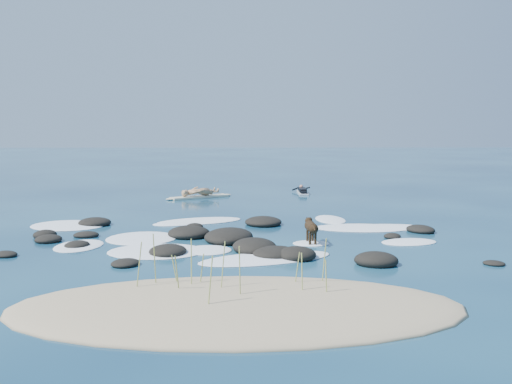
{
  "coord_description": "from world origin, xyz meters",
  "views": [
    {
      "loc": [
        0.15,
        -18.96,
        3.52
      ],
      "look_at": [
        0.63,
        4.0,
        0.9
      ],
      "focal_mm": 40.0,
      "sensor_mm": 36.0,
      "label": 1
    }
  ],
  "objects": [
    {
      "name": "standing_surfer_rig",
      "position": [
        -2.09,
        9.32,
        0.81
      ],
      "size": [
        3.26,
        2.17,
        2.06
      ],
      "rotation": [
        0.0,
        0.0,
        0.55
      ],
      "color": "beige",
      "rests_on": "ground"
    },
    {
      "name": "breaking_foam",
      "position": [
        -0.45,
        -0.62,
        0.01
      ],
      "size": [
        14.48,
        8.87,
        0.12
      ],
      "color": "white",
      "rests_on": "ground"
    },
    {
      "name": "reef_rocks",
      "position": [
        -0.46,
        -1.73,
        0.1
      ],
      "size": [
        13.76,
        7.42,
        0.5
      ],
      "color": "black",
      "rests_on": "ground"
    },
    {
      "name": "sand_dune",
      "position": [
        0.0,
        -8.2,
        0.0
      ],
      "size": [
        9.0,
        4.4,
        0.6
      ],
      "primitive_type": "ellipsoid",
      "color": "#9E8966",
      "rests_on": "ground"
    },
    {
      "name": "paddling_surfer_rig",
      "position": [
        3.26,
        11.22,
        0.13
      ],
      "size": [
        1.0,
        2.22,
        0.39
      ],
      "rotation": [
        0.0,
        0.0,
        1.57
      ],
      "color": "silver",
      "rests_on": "ground"
    },
    {
      "name": "dog",
      "position": [
        2.17,
        -2.08,
        0.53
      ],
      "size": [
        0.36,
        1.25,
        0.79
      ],
      "rotation": [
        0.0,
        0.0,
        1.64
      ],
      "color": "black",
      "rests_on": "ground"
    },
    {
      "name": "dune_grass",
      "position": [
        -0.25,
        -7.6,
        0.61
      ],
      "size": [
        4.02,
        1.81,
        1.21
      ],
      "color": "#94A04D",
      "rests_on": "ground"
    },
    {
      "name": "ground",
      "position": [
        0.0,
        0.0,
        0.0
      ],
      "size": [
        160.0,
        160.0,
        0.0
      ],
      "primitive_type": "plane",
      "color": "#0A2642",
      "rests_on": "ground"
    }
  ]
}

